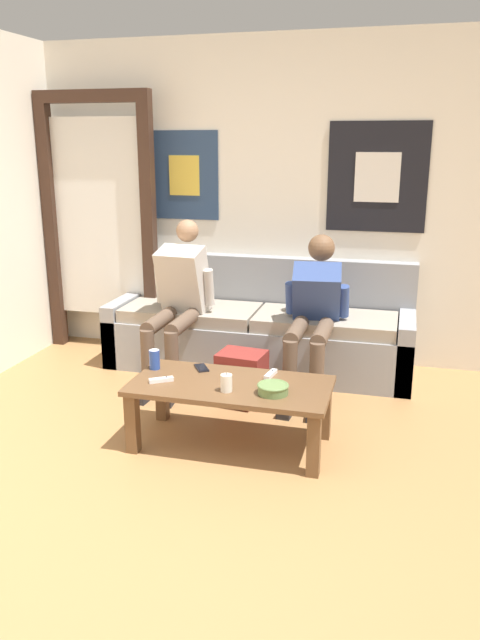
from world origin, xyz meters
TOP-DOWN VIEW (x-y plane):
  - ground_plane at (0.00, 0.00)m, footprint 18.00×18.00m
  - wall_back at (0.00, 2.75)m, footprint 10.00×0.07m
  - door_frame at (-1.44, 2.53)m, footprint 1.00×0.10m
  - couch at (-0.02, 2.39)m, footprint 2.39×0.72m
  - coffee_table at (0.12, 1.03)m, footprint 1.17×0.57m
  - person_seated_adult at (-0.56, 2.01)m, footprint 0.47×0.91m
  - person_seated_teen at (0.46, 2.04)m, footprint 0.47×1.01m
  - backpack at (0.02, 1.65)m, footprint 0.34×0.31m
  - ceramic_bowl at (0.39, 0.94)m, footprint 0.18×0.18m
  - pillar_candle at (0.13, 0.91)m, footprint 0.07×0.07m
  - drink_can_blue at (-0.40, 1.14)m, footprint 0.07×0.07m
  - game_controller_near_left at (0.32, 1.21)m, footprint 0.06×0.15m
  - game_controller_near_right at (-0.28, 0.95)m, footprint 0.14×0.11m
  - cell_phone at (-0.12, 1.22)m, footprint 0.13×0.15m

SIDE VIEW (x-z plane):
  - ground_plane at x=0.00m, z-range 0.00..0.00m
  - backpack at x=0.02m, z-range -0.01..0.36m
  - couch at x=-0.02m, z-range -0.14..0.71m
  - coffee_table at x=0.12m, z-range 0.13..0.52m
  - cell_phone at x=-0.12m, z-range 0.39..0.40m
  - game_controller_near_left at x=0.32m, z-range 0.39..0.42m
  - game_controller_near_right at x=-0.28m, z-range 0.39..0.42m
  - ceramic_bowl at x=0.39m, z-range 0.40..0.45m
  - pillar_candle at x=0.13m, z-range 0.39..0.50m
  - drink_can_blue at x=-0.40m, z-range 0.39..0.52m
  - person_seated_teen at x=0.46m, z-range 0.06..1.15m
  - person_seated_adult at x=-0.56m, z-range 0.04..1.23m
  - door_frame at x=-1.44m, z-range 0.12..2.27m
  - wall_back at x=0.00m, z-range 0.00..2.55m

